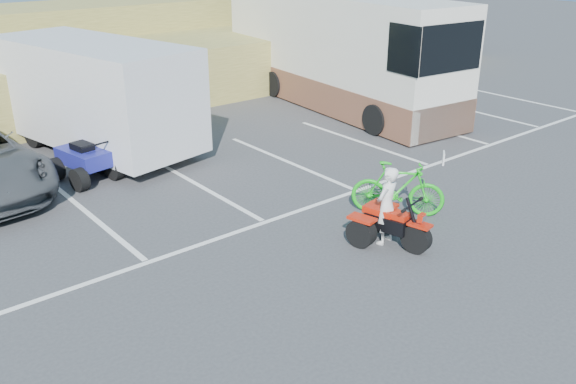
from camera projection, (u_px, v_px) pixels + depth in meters
ground at (345, 267)px, 11.01m from camera, size 100.00×100.00×0.00m
parking_stripes at (252, 189)px, 14.41m from camera, size 28.00×5.16×0.01m
grass_embankment at (41, 62)px, 21.52m from camera, size 40.00×8.50×3.10m
red_trike_atv at (391, 244)px, 11.82m from camera, size 1.44×1.73×0.98m
rider at (387, 206)px, 11.60m from camera, size 0.64×0.49×1.56m
green_dirt_bike at (398, 189)px, 12.88m from camera, size 1.67×1.87×1.18m
cargo_trailer at (94, 93)px, 16.49m from camera, size 3.76×6.73×2.97m
rv_motorhome at (337, 58)px, 21.13m from camera, size 3.65×10.54×3.71m
quad_atv_blue at (87, 179)px, 14.97m from camera, size 1.46×1.79×1.05m
quad_atv_green at (127, 159)px, 16.35m from camera, size 1.22×1.48×0.86m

